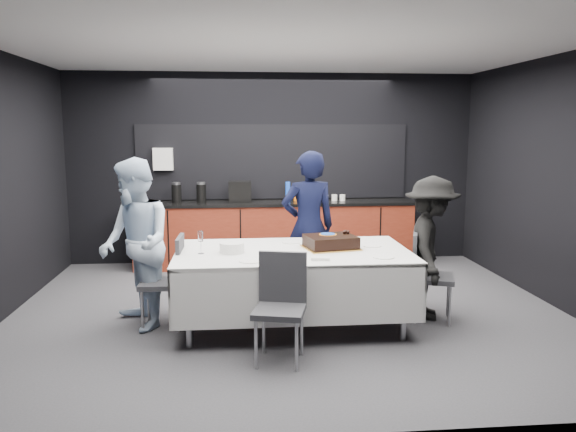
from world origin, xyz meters
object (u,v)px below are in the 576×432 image
Objects in this scene: chair_near at (281,299)px; person_right at (431,248)px; cake_assembly at (331,242)px; champagne_flute at (201,238)px; chair_left at (170,275)px; chair_right at (425,270)px; person_center at (308,226)px; plate_stack at (232,248)px; person_left at (135,244)px; party_table at (293,264)px.

chair_near is 0.62× the size of person_right.
champagne_flute reaches higher than cake_assembly.
chair_right is (2.62, -0.03, 0.00)m from chair_left.
plate_stack is at bearing 36.81° from person_center.
chair_right is at bearing -0.57° from chair_left.
cake_assembly is 0.35× the size of person_left.
party_table is at bearing -3.87° from chair_left.
cake_assembly is at bearing -0.71° from chair_left.
cake_assembly is 0.65× the size of chair_right.
cake_assembly reaches higher than plate_stack.
person_center is at bearing 99.05° from cake_assembly.
chair_near is at bearing -40.81° from chair_left.
person_center is at bearing 27.36° from chair_left.
chair_right is at bearing 3.00° from plate_stack.
champagne_flute reaches higher than chair_near.
chair_near is at bearing -61.52° from plate_stack.
person_center is (-0.13, 0.79, 0.02)m from cake_assembly.
person_center is 1.98m from person_left.
person_left is (-1.83, -0.76, -0.02)m from person_center.
champagne_flute is at bearing -175.29° from party_table.
person_right reaches higher than cake_assembly.
plate_stack is at bearing -11.80° from chair_left.
plate_stack is 0.26× the size of chair_left.
chair_right is (2.29, 0.13, -0.40)m from champagne_flute.
plate_stack is 0.26× the size of chair_right.
chair_near is (1.04, -0.90, 0.00)m from chair_left.
person_right is at bearing 139.45° from person_center.
chair_near reaches higher than plate_stack.
party_table is at bearing 4.71° from champagne_flute.
person_right is (1.66, 0.95, 0.21)m from chair_near.
person_center reaches higher than champagne_flute.
champagne_flute is 1.11m from chair_near.
champagne_flute is at bearing 48.80° from person_left.
cake_assembly reaches higher than party_table.
cake_assembly is (0.40, 0.06, 0.20)m from party_table.
chair_left is 1.38m from chair_near.
chair_left is 2.62m from chair_right.
person_right is at bearing 0.95° from chair_left.
person_left is (-1.37, 0.92, 0.32)m from chair_near.
person_left is 3.03m from person_right.
chair_left is (-1.23, 0.08, -0.11)m from party_table.
plate_stack is at bearing -175.49° from party_table.
chair_right is at bearing 2.34° from party_table.
chair_left is at bearing 139.19° from chair_near.
cake_assembly is 0.34× the size of person_center.
chair_near is (0.72, -0.74, -0.40)m from champagne_flute.
person_left reaches higher than chair_left.
person_center reaches higher than plate_stack.
person_left is (-2.95, 0.04, 0.32)m from chair_right.
person_center reaches higher than chair_near.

